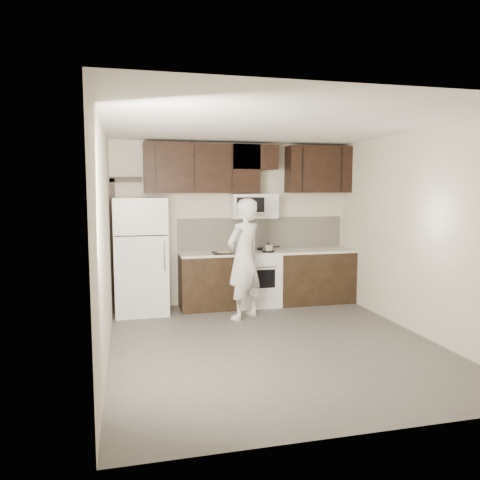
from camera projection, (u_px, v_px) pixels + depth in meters
name	position (u px, v px, depth m)	size (l,w,h in m)	color
floor	(273.00, 344.00, 5.87)	(4.50, 4.50, 0.00)	#524F4C
back_wall	(233.00, 224.00, 7.90)	(4.00, 4.00, 0.00)	beige
ceiling	(275.00, 125.00, 5.58)	(4.50, 4.50, 0.00)	white
counter_run	(272.00, 277.00, 7.84)	(2.95, 0.64, 0.91)	black
stove	(255.00, 278.00, 7.77)	(0.76, 0.66, 0.94)	white
backsplash	(262.00, 233.00, 8.02)	(2.90, 0.02, 0.54)	beige
upper_cabinets	(248.00, 168.00, 7.68)	(3.48, 0.35, 0.78)	black
microwave	(253.00, 206.00, 7.75)	(0.76, 0.42, 0.40)	white
refrigerator	(141.00, 256.00, 7.24)	(0.80, 0.76, 1.80)	white
door_trim	(116.00, 232.00, 7.42)	(0.50, 0.08, 2.12)	black
saucepan	(268.00, 248.00, 7.61)	(0.29, 0.17, 0.16)	silver
baking_tray	(226.00, 253.00, 7.46)	(0.40, 0.30, 0.02)	black
pizza	(226.00, 251.00, 7.45)	(0.27, 0.27, 0.02)	#CFBD8B
person	(244.00, 259.00, 6.94)	(0.65, 0.43, 1.80)	silver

